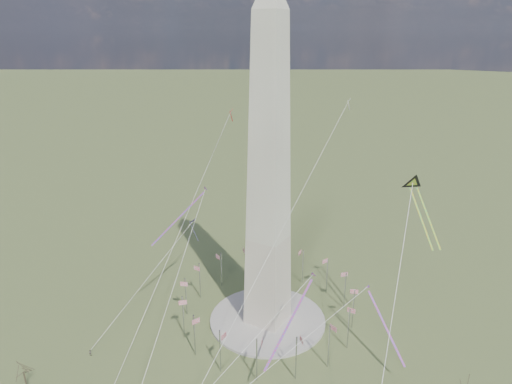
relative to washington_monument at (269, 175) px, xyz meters
The scene contains 13 objects.
ground 47.95m from the washington_monument, ahead, with size 2000.00×2000.00×0.00m, color #4C542A.
plaza 47.55m from the washington_monument, ahead, with size 36.00×36.00×0.80m, color #9E9A91.
washington_monument is the anchor object (origin of this frame).
flagpole_ring 40.68m from the washington_monument, 169.63° to the right, with size 54.40×54.40×13.00m.
tree_far 79.63m from the washington_monument, 123.88° to the right, with size 5.38×5.38×9.41m.
person_west 70.58m from the washington_monument, 132.05° to the right, with size 0.85×0.66×1.75m, color gray.
kite_delta_black 39.22m from the washington_monument, 21.55° to the left, with size 14.35×16.89×14.94m.
kite_diamond_purple 43.07m from the washington_monument, 166.72° to the left, with size 1.90×2.95×9.06m.
kite_streamer_left 36.17m from the washington_monument, 42.53° to the right, with size 3.34×23.41×16.07m.
kite_streamer_mid 25.86m from the washington_monument, 151.80° to the right, with size 7.23×18.69×13.27m.
kite_streamer_right 48.68m from the washington_monument, ahead, with size 15.59×13.48×13.35m.
kite_small_red 49.72m from the washington_monument, 135.25° to the left, with size 1.63×1.69×4.80m.
kite_small_white 47.07m from the washington_monument, 81.38° to the left, with size 1.05×1.73×4.04m.
Camera 1 is at (57.43, -106.34, 86.52)m, focal length 32.00 mm.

